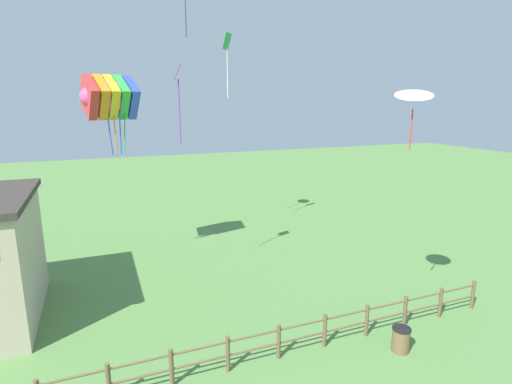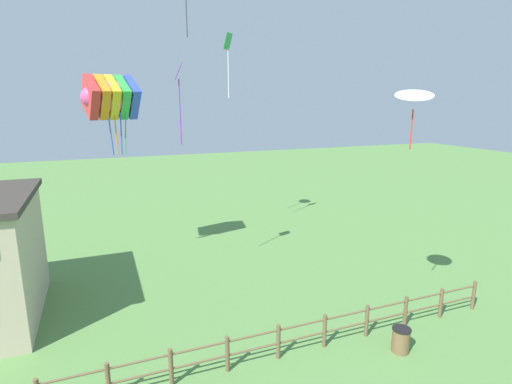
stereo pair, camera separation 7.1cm
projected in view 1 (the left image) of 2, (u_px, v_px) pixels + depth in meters
The scene contains 6 objects.
wooden_fence at pixel (279, 340), 13.16m from camera, with size 17.77×0.14×1.21m.
trash_bin at pixel (401, 339), 13.59m from camera, with size 0.64×0.64×0.86m.
kite_rainbow_parafoil at pixel (110, 97), 18.94m from camera, with size 3.21×2.74×3.81m.
kite_white_delta at pixel (414, 94), 13.46m from camera, with size 1.77×1.76×2.13m.
kite_purple_streamer at pixel (179, 90), 16.99m from camera, with size 0.44×0.60×3.42m.
kite_green_diamond at pixel (227, 53), 22.43m from camera, with size 0.67×0.65×3.53m.
Camera 1 is at (-5.09, -4.57, 8.33)m, focal length 28.00 mm.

